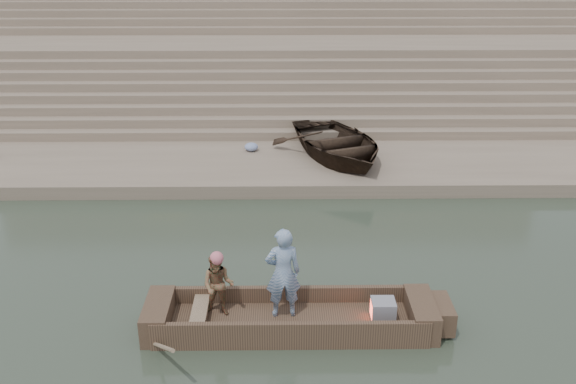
{
  "coord_description": "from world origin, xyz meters",
  "views": [
    {
      "loc": [
        0.77,
        -10.57,
        7.37
      ],
      "look_at": [
        0.93,
        3.27,
        1.4
      ],
      "focal_mm": 39.61,
      "sensor_mm": 36.0,
      "label": 1
    }
  ],
  "objects_px": {
    "standing_man": "(283,273)",
    "rowing_man": "(218,285)",
    "television": "(382,310)",
    "beached_rowboat": "(337,143)",
    "main_rowboat": "(290,324)"
  },
  "relations": [
    {
      "from": "television",
      "to": "beached_rowboat",
      "type": "height_order",
      "value": "beached_rowboat"
    },
    {
      "from": "main_rowboat",
      "to": "rowing_man",
      "type": "bearing_deg",
      "value": 172.12
    },
    {
      "from": "main_rowboat",
      "to": "beached_rowboat",
      "type": "xyz_separation_m",
      "value": [
        1.61,
        8.59,
        0.77
      ]
    },
    {
      "from": "standing_man",
      "to": "beached_rowboat",
      "type": "height_order",
      "value": "standing_man"
    },
    {
      "from": "main_rowboat",
      "to": "rowing_man",
      "type": "xyz_separation_m",
      "value": [
        -1.39,
        0.19,
        0.77
      ]
    },
    {
      "from": "main_rowboat",
      "to": "beached_rowboat",
      "type": "relative_size",
      "value": 1.08
    },
    {
      "from": "standing_man",
      "to": "beached_rowboat",
      "type": "relative_size",
      "value": 0.41
    },
    {
      "from": "standing_man",
      "to": "television",
      "type": "height_order",
      "value": "standing_man"
    },
    {
      "from": "television",
      "to": "beached_rowboat",
      "type": "bearing_deg",
      "value": 91.15
    },
    {
      "from": "beached_rowboat",
      "to": "main_rowboat",
      "type": "bearing_deg",
      "value": -121.04
    },
    {
      "from": "rowing_man",
      "to": "television",
      "type": "bearing_deg",
      "value": 3.68
    },
    {
      "from": "main_rowboat",
      "to": "television",
      "type": "height_order",
      "value": "television"
    },
    {
      "from": "rowing_man",
      "to": "beached_rowboat",
      "type": "height_order",
      "value": "rowing_man"
    },
    {
      "from": "standing_man",
      "to": "television",
      "type": "xyz_separation_m",
      "value": [
        1.92,
        -0.16,
        -0.74
      ]
    },
    {
      "from": "standing_man",
      "to": "rowing_man",
      "type": "bearing_deg",
      "value": -8.14
    }
  ]
}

